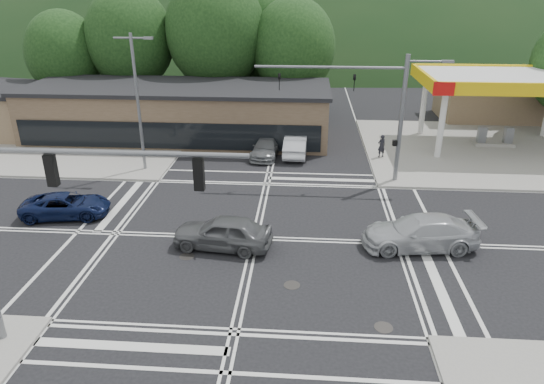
# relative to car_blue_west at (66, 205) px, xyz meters

# --- Properties ---
(ground) EXTENTS (120.00, 120.00, 0.00)m
(ground) POSITION_rel_car_blue_west_xyz_m (10.54, -1.76, -0.64)
(ground) COLOR black
(ground) RESTS_ON ground
(sidewalk_ne) EXTENTS (16.00, 16.00, 0.15)m
(sidewalk_ne) POSITION_rel_car_blue_west_xyz_m (25.54, 13.24, -0.57)
(sidewalk_ne) COLOR gray
(sidewalk_ne) RESTS_ON ground
(sidewalk_nw) EXTENTS (16.00, 16.00, 0.15)m
(sidewalk_nw) POSITION_rel_car_blue_west_xyz_m (-4.46, 13.24, -0.57)
(sidewalk_nw) COLOR gray
(sidewalk_nw) RESTS_ON ground
(gas_station_canopy) EXTENTS (12.32, 8.34, 5.75)m
(gas_station_canopy) POSITION_rel_car_blue_west_xyz_m (27.53, 14.23, 4.40)
(gas_station_canopy) COLOR silver
(gas_station_canopy) RESTS_ON ground
(convenience_store) EXTENTS (10.00, 6.00, 3.80)m
(convenience_store) POSITION_rel_car_blue_west_xyz_m (30.54, 23.24, 1.26)
(convenience_store) COLOR #846B4F
(convenience_store) RESTS_ON ground
(commercial_row) EXTENTS (24.00, 8.00, 4.00)m
(commercial_row) POSITION_rel_car_blue_west_xyz_m (2.54, 15.24, 1.36)
(commercial_row) COLOR brown
(commercial_row) RESTS_ON ground
(hill_north) EXTENTS (252.00, 126.00, 140.00)m
(hill_north) POSITION_rel_car_blue_west_xyz_m (10.54, 88.24, -0.64)
(hill_north) COLOR #1A3719
(hill_north) RESTS_ON ground
(tree_n_a) EXTENTS (8.00, 8.00, 11.75)m
(tree_n_a) POSITION_rel_car_blue_west_xyz_m (-3.46, 22.24, 6.50)
(tree_n_a) COLOR #382619
(tree_n_a) RESTS_ON ground
(tree_n_b) EXTENTS (9.00, 9.00, 12.98)m
(tree_n_b) POSITION_rel_car_blue_west_xyz_m (4.54, 22.24, 7.15)
(tree_n_b) COLOR #382619
(tree_n_b) RESTS_ON ground
(tree_n_c) EXTENTS (7.60, 7.60, 10.87)m
(tree_n_c) POSITION_rel_car_blue_west_xyz_m (11.54, 22.24, 5.85)
(tree_n_c) COLOR #382619
(tree_n_c) RESTS_ON ground
(tree_n_d) EXTENTS (6.80, 6.80, 9.76)m
(tree_n_d) POSITION_rel_car_blue_west_xyz_m (-9.46, 21.24, 5.19)
(tree_n_d) COLOR #382619
(tree_n_d) RESTS_ON ground
(tree_n_e) EXTENTS (8.40, 8.40, 11.98)m
(tree_n_e) POSITION_rel_car_blue_west_xyz_m (8.54, 26.24, 6.50)
(tree_n_e) COLOR #382619
(tree_n_e) RESTS_ON ground
(streetlight_nw) EXTENTS (2.50, 0.25, 9.00)m
(streetlight_nw) POSITION_rel_car_blue_west_xyz_m (2.10, 7.24, 4.40)
(streetlight_nw) COLOR slate
(streetlight_nw) RESTS_ON ground
(signal_mast_ne) EXTENTS (11.65, 0.30, 8.00)m
(signal_mast_ne) POSITION_rel_car_blue_west_xyz_m (17.49, 6.44, 4.43)
(signal_mast_ne) COLOR slate
(signal_mast_ne) RESTS_ON ground
(signal_mast_sw) EXTENTS (9.14, 0.28, 8.00)m
(signal_mast_sw) POSITION_rel_car_blue_west_xyz_m (4.15, -9.96, 4.47)
(signal_mast_sw) COLOR slate
(signal_mast_sw) RESTS_ON ground
(car_blue_west) EXTENTS (4.92, 2.84, 1.29)m
(car_blue_west) POSITION_rel_car_blue_west_xyz_m (0.00, 0.00, 0.00)
(car_blue_west) COLOR #0D1639
(car_blue_west) RESTS_ON ground
(car_grey_center) EXTENTS (4.93, 2.46, 1.61)m
(car_grey_center) POSITION_rel_car_blue_west_xyz_m (9.10, -2.76, 0.16)
(car_grey_center) COLOR #545659
(car_grey_center) RESTS_ON ground
(car_silver_east) EXTENTS (5.70, 2.77, 1.60)m
(car_silver_east) POSITION_rel_car_blue_west_xyz_m (18.54, -2.06, 0.15)
(car_silver_east) COLOR #AFB1B6
(car_silver_east) RESTS_ON ground
(car_queue_a) EXTENTS (1.80, 4.73, 1.54)m
(car_queue_a) POSITION_rel_car_blue_west_xyz_m (12.21, 11.31, 0.12)
(car_queue_a) COLOR silver
(car_queue_a) RESTS_ON ground
(car_queue_b) EXTENTS (1.60, 3.94, 1.34)m
(car_queue_b) POSITION_rel_car_blue_west_xyz_m (11.57, 17.37, 0.03)
(car_queue_b) COLOR silver
(car_queue_b) RESTS_ON ground
(car_northbound) EXTENTS (2.28, 4.72, 1.33)m
(car_northbound) POSITION_rel_car_blue_west_xyz_m (10.04, 10.90, 0.02)
(car_northbound) COLOR slate
(car_northbound) RESTS_ON ground
(pedestrian) EXTENTS (0.72, 0.62, 1.67)m
(pedestrian) POSITION_rel_car_blue_west_xyz_m (18.41, 10.86, 0.34)
(pedestrian) COLOR black
(pedestrian) RESTS_ON sidewalk_ne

